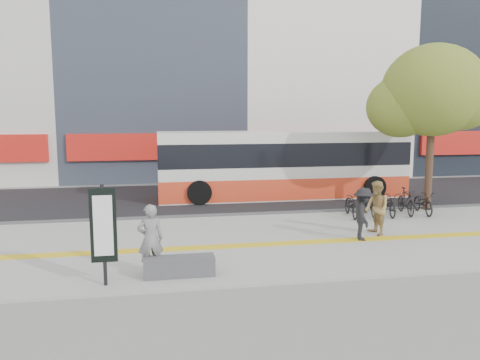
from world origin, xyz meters
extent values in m
plane|color=slate|center=(0.00, 0.00, 0.00)|extent=(120.00, 120.00, 0.00)
cube|color=gray|center=(0.00, 1.50, 0.04)|extent=(40.00, 7.00, 0.08)
cube|color=gold|center=(0.00, 1.00, 0.09)|extent=(40.00, 0.45, 0.01)
cube|color=black|center=(0.00, 9.00, 0.03)|extent=(40.00, 8.00, 0.06)
cube|color=#3E3E40|center=(0.00, 5.00, 0.07)|extent=(40.00, 0.25, 0.14)
cube|color=red|center=(2.00, 14.05, 2.00)|extent=(19.00, 0.50, 1.40)
cube|color=#3E3E40|center=(-2.60, -1.20, 0.30)|extent=(1.60, 0.45, 0.45)
cylinder|color=black|center=(-4.20, -1.50, 1.18)|extent=(0.08, 0.08, 2.20)
cube|color=black|center=(-4.20, -1.50, 1.40)|extent=(0.55, 0.08, 1.60)
cube|color=white|center=(-4.20, -1.55, 1.40)|extent=(0.40, 0.02, 1.30)
cylinder|color=#3B261B|center=(7.20, 4.70, 1.68)|extent=(0.28, 0.28, 3.20)
ellipsoid|color=#587627|center=(7.20, 4.70, 4.60)|extent=(3.80, 3.80, 3.42)
ellipsoid|color=#587627|center=(6.20, 5.20, 4.00)|extent=(2.60, 2.60, 2.34)
ellipsoid|color=#587627|center=(8.10, 4.30, 4.20)|extent=(2.40, 2.40, 2.16)
ellipsoid|color=#587627|center=(7.50, 5.50, 5.40)|extent=(2.20, 2.20, 1.98)
cube|color=silver|center=(2.49, 8.50, 1.51)|extent=(10.89, 2.27, 2.90)
cube|color=red|center=(2.49, 8.50, 0.56)|extent=(10.91, 2.29, 0.91)
cube|color=black|center=(2.49, 8.50, 2.01)|extent=(10.91, 2.29, 1.00)
cylinder|color=black|center=(-1.32, 7.37, 0.56)|extent=(1.00, 0.32, 1.00)
cylinder|color=black|center=(-1.32, 9.63, 0.56)|extent=(1.00, 0.32, 1.00)
cylinder|color=black|center=(6.31, 7.37, 0.56)|extent=(1.00, 0.32, 1.00)
cylinder|color=black|center=(6.31, 9.63, 0.56)|extent=(1.00, 0.32, 1.00)
imported|color=black|center=(3.81, 4.00, 0.52)|extent=(0.84, 1.74, 0.87)
imported|color=black|center=(4.51, 4.00, 0.57)|extent=(0.71, 1.67, 0.97)
imported|color=black|center=(5.21, 4.00, 0.52)|extent=(0.84, 1.74, 0.87)
imported|color=black|center=(5.91, 4.00, 0.57)|extent=(0.71, 1.67, 0.97)
imported|color=black|center=(6.61, 4.00, 0.52)|extent=(0.84, 1.74, 0.87)
imported|color=black|center=(-3.23, -0.91, 0.89)|extent=(0.65, 0.48, 1.63)
imported|color=#A3844D|center=(3.50, 1.47, 0.91)|extent=(0.68, 0.84, 1.65)
imported|color=black|center=(2.82, 0.96, 0.85)|extent=(0.81, 1.11, 1.54)
camera|label=1|loc=(-3.12, -11.71, 3.75)|focal=35.63mm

